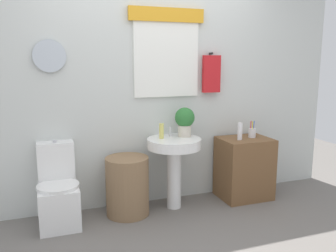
{
  "coord_description": "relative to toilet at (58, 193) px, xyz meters",
  "views": [
    {
      "loc": [
        -1.07,
        -2.43,
        1.53
      ],
      "look_at": [
        0.08,
        0.8,
        0.89
      ],
      "focal_mm": 37.52,
      "sensor_mm": 36.0,
      "label": 1
    }
  ],
  "objects": [
    {
      "name": "toothbrush_cup",
      "position": [
        2.1,
        -0.02,
        0.44
      ],
      "size": [
        0.08,
        0.08,
        0.19
      ],
      "color": "silver",
      "rests_on": "wooden_cabinet"
    },
    {
      "name": "potted_plant",
      "position": [
        1.3,
        0.02,
        0.63
      ],
      "size": [
        0.21,
        0.21,
        0.31
      ],
      "color": "beige",
      "rests_on": "pedestal_sink"
    },
    {
      "name": "lotion_bottle",
      "position": [
        1.9,
        -0.08,
        0.48
      ],
      "size": [
        0.05,
        0.05,
        0.19
      ],
      "primitive_type": "cylinder",
      "color": "white",
      "rests_on": "wooden_cabinet"
    },
    {
      "name": "laundry_hamper",
      "position": [
        0.66,
        -0.04,
        0.0
      ],
      "size": [
        0.43,
        0.43,
        0.59
      ],
      "primitive_type": "cylinder",
      "color": "#846647",
      "rests_on": "ground_plane"
    },
    {
      "name": "faucet",
      "position": [
        1.16,
        0.08,
        0.5
      ],
      "size": [
        0.03,
        0.03,
        0.1
      ],
      "primitive_type": "cylinder",
      "color": "silver",
      "rests_on": "pedestal_sink"
    },
    {
      "name": "ground_plane",
      "position": [
        0.99,
        -0.89,
        -0.29
      ],
      "size": [
        8.0,
        8.0,
        0.0
      ],
      "primitive_type": "plane",
      "color": "slate"
    },
    {
      "name": "back_wall",
      "position": [
        1.0,
        0.26,
        1.01
      ],
      "size": [
        4.4,
        0.18,
        2.6
      ],
      "color": "silver",
      "rests_on": "ground_plane"
    },
    {
      "name": "soap_bottle",
      "position": [
        1.04,
        0.01,
        0.53
      ],
      "size": [
        0.05,
        0.05,
        0.16
      ],
      "primitive_type": "cylinder",
      "color": "#DBD166",
      "rests_on": "pedestal_sink"
    },
    {
      "name": "pedestal_sink",
      "position": [
        1.16,
        -0.04,
        0.28
      ],
      "size": [
        0.56,
        0.56,
        0.74
      ],
      "color": "white",
      "rests_on": "ground_plane"
    },
    {
      "name": "wooden_cabinet",
      "position": [
        2.0,
        -0.04,
        0.05
      ],
      "size": [
        0.55,
        0.44,
        0.68
      ],
      "primitive_type": "cube",
      "color": "brown",
      "rests_on": "ground_plane"
    },
    {
      "name": "toilet",
      "position": [
        0.0,
        0.0,
        0.0
      ],
      "size": [
        0.38,
        0.51,
        0.78
      ],
      "color": "white",
      "rests_on": "ground_plane"
    }
  ]
}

